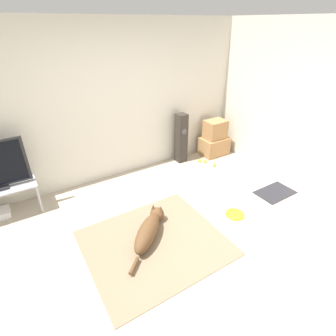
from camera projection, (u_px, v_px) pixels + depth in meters
ground_plane at (175, 247)px, 3.27m from camera, size 12.00×12.00×0.00m
wall_back at (104, 106)px, 4.20m from camera, size 8.00×0.06×2.55m
wall_right at (324, 114)px, 3.84m from camera, size 0.06×8.00×2.55m
area_rug at (155, 243)px, 3.33m from camera, size 1.68×1.50×0.01m
dog at (149, 229)px, 3.35m from camera, size 0.83×0.78×0.26m
frisbee at (235, 214)px, 3.80m from camera, size 0.27×0.27×0.03m
cardboard_box_lower at (214, 146)px, 5.49m from camera, size 0.56×0.42×0.36m
cardboard_box_upper at (215, 129)px, 5.30m from camera, size 0.42×0.32×0.37m
floor_speaker at (181, 138)px, 5.06m from camera, size 0.19×0.19×0.97m
tennis_ball_by_boxes at (205, 161)px, 5.20m from camera, size 0.07×0.07×0.07m
tennis_ball_near_speaker at (200, 160)px, 5.23m from camera, size 0.07×0.07×0.07m
tennis_ball_loose_on_carpet at (214, 165)px, 5.07m from camera, size 0.07×0.07×0.07m
door_mat at (275, 192)px, 4.31m from camera, size 0.65×0.41×0.01m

